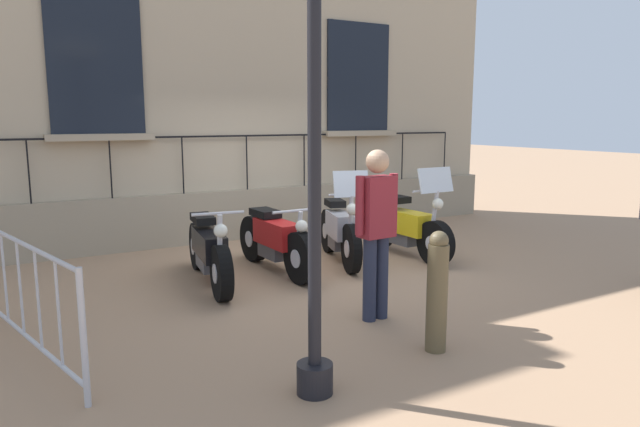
# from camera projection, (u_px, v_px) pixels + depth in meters

# --- Properties ---
(ground_plane) EXTENTS (60.00, 60.00, 0.00)m
(ground_plane) POSITION_uv_depth(u_px,v_px,m) (306.00, 264.00, 8.31)
(ground_plane) COLOR #9E7A5B
(building_facade) EXTENTS (0.82, 10.73, 7.53)m
(building_facade) POSITION_uv_depth(u_px,v_px,m) (235.00, 27.00, 9.88)
(building_facade) COLOR tan
(building_facade) RESTS_ON ground_plane
(motorcycle_black) EXTENTS (2.18, 0.69, 1.03)m
(motorcycle_black) POSITION_uv_depth(u_px,v_px,m) (209.00, 252.00, 7.28)
(motorcycle_black) COLOR black
(motorcycle_black) RESTS_ON ground_plane
(motorcycle_red) EXTENTS (2.09, 0.68, 0.95)m
(motorcycle_red) POSITION_uv_depth(u_px,v_px,m) (276.00, 242.00, 7.85)
(motorcycle_red) COLOR black
(motorcycle_red) RESTS_ON ground_plane
(motorcycle_silver) EXTENTS (1.92, 0.79, 1.39)m
(motorcycle_silver) POSITION_uv_depth(u_px,v_px,m) (340.00, 232.00, 8.36)
(motorcycle_silver) COLOR black
(motorcycle_silver) RESTS_ON ground_plane
(motorcycle_yellow) EXTENTS (1.96, 0.72, 1.40)m
(motorcycle_yellow) POSITION_uv_depth(u_px,v_px,m) (407.00, 228.00, 8.74)
(motorcycle_yellow) COLOR black
(motorcycle_yellow) RESTS_ON ground_plane
(lamppost) EXTENTS (0.31, 1.01, 3.83)m
(lamppost) POSITION_uv_depth(u_px,v_px,m) (314.00, 21.00, 3.96)
(lamppost) COLOR black
(lamppost) RESTS_ON ground_plane
(crowd_barrier) EXTENTS (2.38, 0.60, 1.05)m
(crowd_barrier) POSITION_uv_depth(u_px,v_px,m) (29.00, 296.00, 4.97)
(crowd_barrier) COLOR #B7B7BF
(crowd_barrier) RESTS_ON ground_plane
(bollard) EXTENTS (0.19, 0.19, 1.11)m
(bollard) POSITION_uv_depth(u_px,v_px,m) (437.00, 291.00, 5.13)
(bollard) COLOR brown
(bollard) RESTS_ON ground_plane
(pedestrian_standing) EXTENTS (0.24, 0.53, 1.78)m
(pedestrian_standing) POSITION_uv_depth(u_px,v_px,m) (376.00, 224.00, 5.88)
(pedestrian_standing) COLOR #23283D
(pedestrian_standing) RESTS_ON ground_plane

